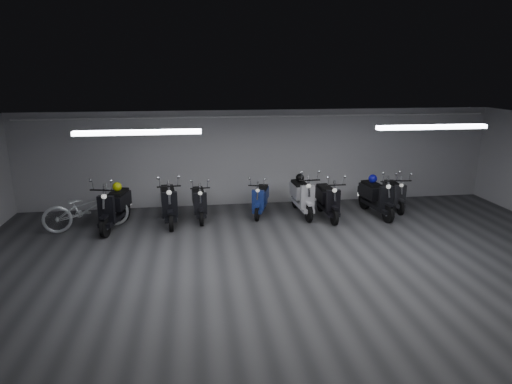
{
  "coord_description": "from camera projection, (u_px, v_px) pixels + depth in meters",
  "views": [
    {
      "loc": [
        -1.92,
        -7.56,
        3.87
      ],
      "look_at": [
        -0.51,
        2.5,
        1.05
      ],
      "focal_mm": 30.61,
      "sensor_mm": 36.0,
      "label": 1
    }
  ],
  "objects": [
    {
      "name": "floor",
      "position": [
        300.0,
        277.0,
        8.5
      ],
      "size": [
        14.0,
        10.0,
        0.01
      ],
      "primitive_type": "cube",
      "color": "#333335",
      "rests_on": "ground"
    },
    {
      "name": "ceiling",
      "position": [
        304.0,
        133.0,
        7.75
      ],
      "size": [
        14.0,
        10.0,
        0.01
      ],
      "primitive_type": "cube",
      "color": "slate",
      "rests_on": "ground"
    },
    {
      "name": "back_wall",
      "position": [
        262.0,
        158.0,
        12.9
      ],
      "size": [
        14.0,
        0.01,
        2.8
      ],
      "primitive_type": "cube",
      "color": "#AEAEB1",
      "rests_on": "ground"
    },
    {
      "name": "fluor_strip_left",
      "position": [
        138.0,
        132.0,
        8.32
      ],
      "size": [
        2.4,
        0.18,
        0.08
      ],
      "primitive_type": "cube",
      "color": "white",
      "rests_on": "ceiling"
    },
    {
      "name": "fluor_strip_right",
      "position": [
        432.0,
        127.0,
        9.12
      ],
      "size": [
        2.4,
        0.18,
        0.08
      ],
      "primitive_type": "cube",
      "color": "white",
      "rests_on": "ceiling"
    },
    {
      "name": "conduit",
      "position": [
        262.0,
        116.0,
        12.49
      ],
      "size": [
        13.6,
        0.05,
        0.05
      ],
      "primitive_type": "cylinder",
      "rotation": [
        0.0,
        1.57,
        0.0
      ],
      "color": "white",
      "rests_on": "back_wall"
    },
    {
      "name": "scooter_0",
      "position": [
        114.0,
        201.0,
        10.96
      ],
      "size": [
        1.05,
        2.05,
        1.45
      ],
      "primitive_type": null,
      "rotation": [
        0.0,
        0.0,
        -0.21
      ],
      "color": "black",
      "rests_on": "floor"
    },
    {
      "name": "scooter_1",
      "position": [
        168.0,
        197.0,
        11.33
      ],
      "size": [
        0.84,
        1.99,
        1.44
      ],
      "primitive_type": null,
      "rotation": [
        0.0,
        0.0,
        0.11
      ],
      "color": "black",
      "rests_on": "floor"
    },
    {
      "name": "scooter_3",
      "position": [
        199.0,
        197.0,
        11.67
      ],
      "size": [
        0.66,
        1.7,
        1.24
      ],
      "primitive_type": null,
      "rotation": [
        0.0,
        0.0,
        0.07
      ],
      "color": "black",
      "rests_on": "floor"
    },
    {
      "name": "scooter_4",
      "position": [
        260.0,
        194.0,
        12.03
      ],
      "size": [
        1.01,
        1.7,
        1.2
      ],
      "primitive_type": null,
      "rotation": [
        0.0,
        0.0,
        -0.31
      ],
      "color": "navy",
      "rests_on": "floor"
    },
    {
      "name": "scooter_6",
      "position": [
        302.0,
        190.0,
        12.02
      ],
      "size": [
        0.73,
        1.92,
        1.4
      ],
      "primitive_type": null,
      "rotation": [
        0.0,
        0.0,
        0.05
      ],
      "color": "silver",
      "rests_on": "floor"
    },
    {
      "name": "scooter_7",
      "position": [
        328.0,
        194.0,
        11.75
      ],
      "size": [
        0.63,
        1.8,
        1.33
      ],
      "primitive_type": null,
      "rotation": [
        0.0,
        0.0,
        0.02
      ],
      "color": "black",
      "rests_on": "floor"
    },
    {
      "name": "scooter_8",
      "position": [
        377.0,
        191.0,
        11.94
      ],
      "size": [
        0.87,
        1.95,
        1.4
      ],
      "primitive_type": null,
      "rotation": [
        0.0,
        0.0,
        0.13
      ],
      "color": "black",
      "rests_on": "floor"
    },
    {
      "name": "scooter_9",
      "position": [
        395.0,
        189.0,
        12.52
      ],
      "size": [
        0.68,
        1.67,
        1.21
      ],
      "primitive_type": null,
      "rotation": [
        0.0,
        0.0,
        -0.09
      ],
      "color": "black",
      "rests_on": "floor"
    },
    {
      "name": "bicycle",
      "position": [
        85.0,
        204.0,
        10.9
      ],
      "size": [
        2.16,
        1.26,
        1.32
      ],
      "primitive_type": "imported",
      "rotation": [
        0.0,
        0.0,
        1.85
      ],
      "color": "silver",
      "rests_on": "floor"
    },
    {
      "name": "helmet_0",
      "position": [
        300.0,
        178.0,
        12.19
      ],
      "size": [
        0.24,
        0.24,
        0.24
      ],
      "primitive_type": "sphere",
      "color": "black",
      "rests_on": "scooter_6"
    },
    {
      "name": "helmet_1",
      "position": [
        373.0,
        179.0,
        12.11
      ],
      "size": [
        0.24,
        0.24,
        0.24
      ],
      "primitive_type": "sphere",
      "color": "#0D0E98",
      "rests_on": "scooter_8"
    },
    {
      "name": "helmet_2",
      "position": [
        117.0,
        187.0,
        11.14
      ],
      "size": [
        0.24,
        0.24,
        0.24
      ],
      "primitive_type": "sphere",
      "color": "#BCCD0C",
      "rests_on": "scooter_0"
    }
  ]
}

